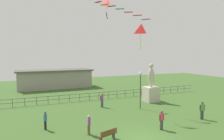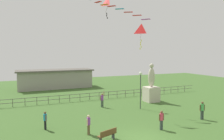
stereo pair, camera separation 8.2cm
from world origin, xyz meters
name	(u,v)px [view 1 (the left image)]	position (x,y,z in m)	size (l,w,h in m)	color
ground_plane	(142,139)	(0.00, 0.00, 0.00)	(80.00, 80.00, 0.00)	#3D6028
statue_monument	(151,89)	(7.53, 10.13, 1.55)	(1.67, 1.67, 4.88)	beige
lamppost	(140,82)	(4.33, 7.45, 3.04)	(0.36, 0.36, 4.15)	#38383D
park_bench	(108,135)	(-2.39, 0.66, 0.46)	(1.55, 0.89, 0.85)	brown
person_0	(162,119)	(2.46, 1.02, 0.90)	(0.48, 0.29, 1.57)	#3F4C47
person_1	(202,109)	(7.62, 1.79, 0.97)	(0.49, 0.31, 1.69)	#3F4C47
person_2	(89,123)	(-3.25, 2.36, 0.88)	(0.36, 0.34, 1.52)	brown
person_3	(45,119)	(-6.15, 4.78, 0.86)	(0.28, 0.44, 1.50)	black
person_4	(102,99)	(0.69, 9.81, 0.94)	(0.48, 0.39, 1.87)	#3F4C47
kite_2	(141,30)	(4.26, 7.27, 8.61)	(1.17, 1.16, 2.72)	red
kite_3	(109,3)	(1.15, 8.88, 11.61)	(1.12, 1.05, 2.48)	red
waterfront_railing	(84,96)	(-0.27, 14.00, 0.62)	(36.04, 0.06, 0.95)	#4C4742
pavilion_building	(55,79)	(-2.03, 26.00, 1.65)	(13.03, 4.50, 3.26)	gray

